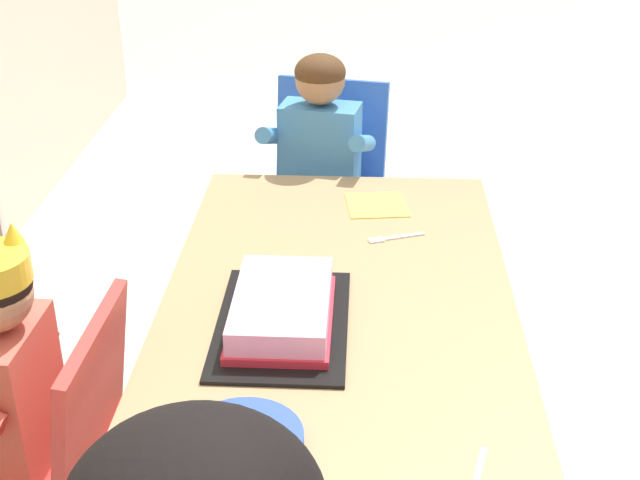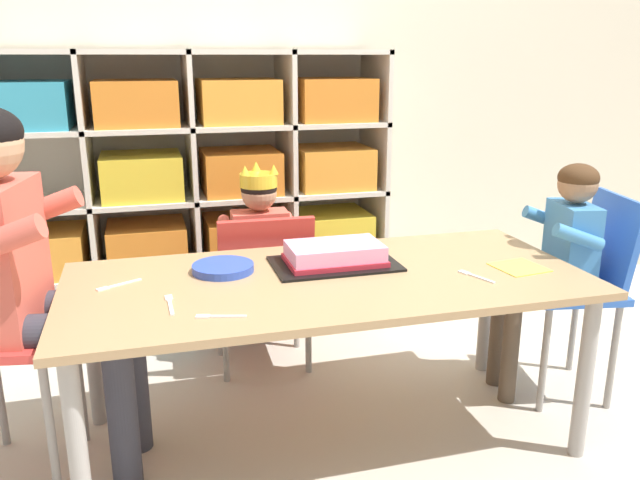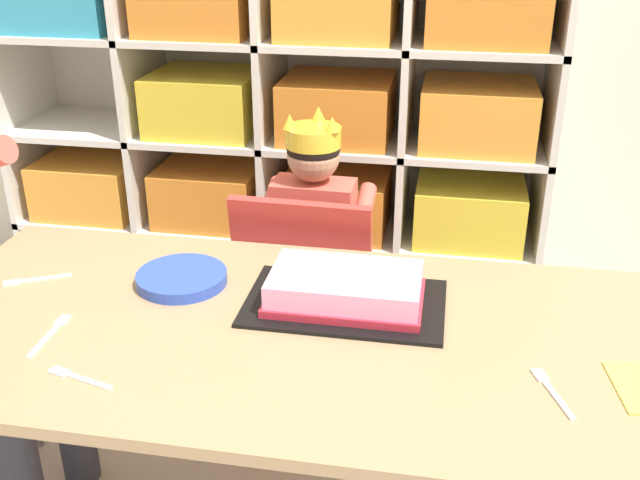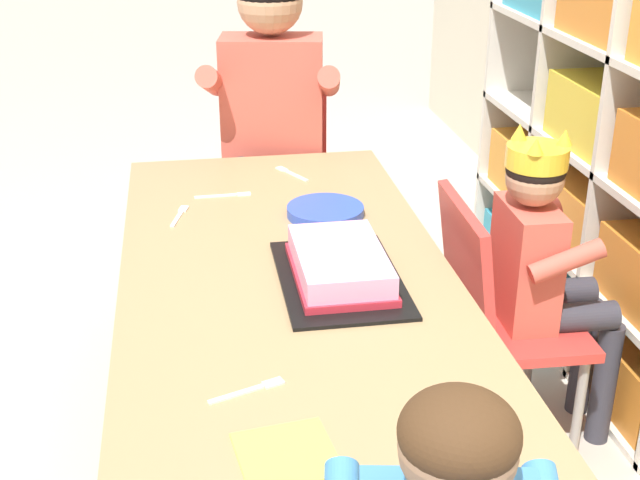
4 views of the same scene
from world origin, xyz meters
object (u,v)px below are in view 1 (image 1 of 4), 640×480
paper_plate_stack (243,440)px  classroom_chair_blue (58,446)px  classroom_chair_guest_side (325,187)px  fork_near_cake_tray (393,238)px  guest_at_table_side (316,168)px  birthday_cake_on_tray (282,312)px  activity_table (335,366)px

paper_plate_stack → classroom_chair_blue: bearing=62.9°
classroom_chair_guest_side → paper_plate_stack: bearing=-82.6°
classroom_chair_guest_side → fork_near_cake_tray: classroom_chair_guest_side is taller
classroom_chair_blue → guest_at_table_side: bearing=157.6°
classroom_chair_guest_side → paper_plate_stack: size_ratio=3.86×
classroom_chair_blue → paper_plate_stack: (-0.19, -0.38, 0.19)m
classroom_chair_blue → classroom_chair_guest_side: classroom_chair_guest_side is taller
paper_plate_stack → classroom_chair_guest_side: bearing=-3.0°
guest_at_table_side → fork_near_cake_tray: size_ratio=6.37×
guest_at_table_side → classroom_chair_blue: bearing=-103.7°
classroom_chair_guest_side → paper_plate_stack: (-1.25, 0.07, 0.12)m
classroom_chair_blue → fork_near_cake_tray: 0.84m
classroom_chair_guest_side → birthday_cake_on_tray: (-0.90, 0.04, 0.14)m
paper_plate_stack → fork_near_cake_tray: bearing=-18.8°
guest_at_table_side → fork_near_cake_tray: guest_at_table_side is taller
fork_near_cake_tray → classroom_chair_blue: bearing=-160.0°
guest_at_table_side → fork_near_cake_tray: 0.47m
activity_table → classroom_chair_guest_side: (0.95, 0.06, -0.06)m
classroom_chair_guest_side → guest_at_table_side: guest_at_table_side is taller
activity_table → classroom_chair_blue: 0.54m
activity_table → classroom_chair_guest_side: size_ratio=2.13×
activity_table → paper_plate_stack: bearing=156.3°
guest_at_table_side → birthday_cake_on_tray: size_ratio=2.14×
activity_table → guest_at_table_side: 0.85m
guest_at_table_side → fork_near_cake_tray: bearing=-54.5°
birthday_cake_on_tray → fork_near_cake_tray: size_ratio=2.97×
classroom_chair_blue → fork_near_cake_tray: bearing=131.9°
guest_at_table_side → paper_plate_stack: 1.15m
guest_at_table_side → birthday_cake_on_tray: bearing=-80.8°
classroom_chair_blue → paper_plate_stack: classroom_chair_blue is taller
classroom_chair_blue → classroom_chair_guest_side: (1.06, -0.45, 0.07)m
classroom_chair_guest_side → guest_at_table_side: bearing=-90.0°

